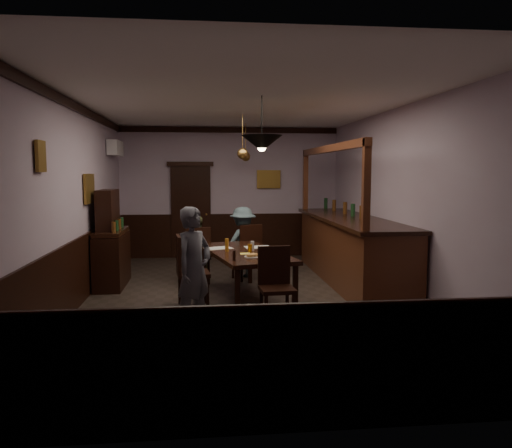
{
  "coord_description": "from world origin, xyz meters",
  "views": [
    {
      "loc": [
        -0.63,
        -7.55,
        1.98
      ],
      "look_at": [
        0.21,
        0.26,
        1.15
      ],
      "focal_mm": 35.0,
      "sensor_mm": 36.0,
      "label": 1
    }
  ],
  "objects": [
    {
      "name": "water_glass",
      "position": [
        0.13,
        0.1,
        0.82
      ],
      "size": [
        0.06,
        0.06,
        0.15
      ],
      "primitive_type": "cylinder",
      "color": "silver",
      "rests_on": "dining_table"
    },
    {
      "name": "pendant_brass_far",
      "position": [
        0.3,
        3.21,
        2.3
      ],
      "size": [
        0.2,
        0.2,
        0.81
      ],
      "color": "#BF8C3F",
      "rests_on": "ground"
    },
    {
      "name": "dining_table",
      "position": [
        0.01,
        0.06,
        0.69
      ],
      "size": [
        1.45,
        2.36,
        0.75
      ],
      "rotation": [
        0.0,
        0.0,
        0.22
      ],
      "color": "black",
      "rests_on": "ground"
    },
    {
      "name": "newspaper_left",
      "position": [
        -0.39,
        0.38,
        0.75
      ],
      "size": [
        0.5,
        0.43,
        0.01
      ],
      "primitive_type": "cube",
      "rotation": [
        0.0,
        0.0,
        0.36
      ],
      "color": "silver",
      "rests_on": "dining_table"
    },
    {
      "name": "coffee_cup",
      "position": [
        0.43,
        -0.42,
        0.8
      ],
      "size": [
        0.1,
        0.1,
        0.07
      ],
      "primitive_type": "imported",
      "rotation": [
        0.0,
        0.0,
        0.22
      ],
      "color": "white",
      "rests_on": "saucer"
    },
    {
      "name": "pastry_plate",
      "position": [
        0.06,
        -0.51,
        0.76
      ],
      "size": [
        0.22,
        0.22,
        0.01
      ],
      "primitive_type": "cylinder",
      "color": "white",
      "rests_on": "dining_table"
    },
    {
      "name": "chair_far_right",
      "position": [
        0.18,
        1.4,
        0.56
      ],
      "size": [
        0.58,
        0.58,
        1.03
      ],
      "rotation": [
        0.0,
        0.0,
        3.52
      ],
      "color": "black",
      "rests_on": "ground"
    },
    {
      "name": "beer_glass",
      "position": [
        -0.27,
        0.07,
        0.85
      ],
      "size": [
        0.06,
        0.06,
        0.2
      ],
      "primitive_type": "cylinder",
      "color": "#BF721E",
      "rests_on": "dining_table"
    },
    {
      "name": "sideboard",
      "position": [
        -2.21,
        1.18,
        0.67
      ],
      "size": [
        0.45,
        1.26,
        1.67
      ],
      "color": "black",
      "rests_on": "ground"
    },
    {
      "name": "room",
      "position": [
        0.0,
        0.0,
        1.5
      ],
      "size": [
        5.01,
        8.01,
        3.01
      ],
      "color": "#2D2621",
      "rests_on": "ground"
    },
    {
      "name": "chair_far_left",
      "position": [
        -0.72,
        1.19,
        0.55
      ],
      "size": [
        0.46,
        0.46,
        1.01
      ],
      "rotation": [
        0.0,
        0.0,
        3.19
      ],
      "color": "black",
      "rests_on": "ground"
    },
    {
      "name": "pendant_brass_mid",
      "position": [
        0.1,
        1.53,
        2.3
      ],
      "size": [
        0.2,
        0.2,
        0.81
      ],
      "color": "#BF8C3F",
      "rests_on": "ground"
    },
    {
      "name": "person_seated_right",
      "position": [
        0.11,
        1.67,
        0.66
      ],
      "size": [
        0.98,
        0.82,
        1.32
      ],
      "primitive_type": "imported",
      "rotation": [
        0.0,
        0.0,
        3.61
      ],
      "color": "slate",
      "rests_on": "ground"
    },
    {
      "name": "door_back",
      "position": [
        -0.9,
        3.95,
        1.05
      ],
      "size": [
        0.9,
        0.06,
        2.1
      ],
      "primitive_type": "cube",
      "color": "black",
      "rests_on": "ground"
    },
    {
      "name": "pepper_mill",
      "position": [
        -0.2,
        -0.72,
        0.82
      ],
      "size": [
        0.04,
        0.04,
        0.14
      ],
      "primitive_type": "cylinder",
      "color": "black",
      "rests_on": "dining_table"
    },
    {
      "name": "picture_back",
      "position": [
        0.9,
        3.96,
        1.8
      ],
      "size": [
        0.55,
        0.04,
        0.42
      ],
      "color": "olive",
      "rests_on": "ground"
    },
    {
      "name": "newspaper_right",
      "position": [
        0.25,
        0.42,
        0.75
      ],
      "size": [
        0.45,
        0.35,
        0.01
      ],
      "primitive_type": "cube",
      "rotation": [
        0.0,
        0.0,
        0.11
      ],
      "color": "silver",
      "rests_on": "dining_table"
    },
    {
      "name": "person_standing",
      "position": [
        -0.75,
        -1.39,
        0.77
      ],
      "size": [
        0.65,
        0.67,
        1.55
      ],
      "primitive_type": "imported",
      "rotation": [
        0.0,
        0.0,
        0.87
      ],
      "color": "#545560",
      "rests_on": "ground"
    },
    {
      "name": "saucer",
      "position": [
        0.42,
        -0.43,
        0.76
      ],
      "size": [
        0.15,
        0.15,
        0.01
      ],
      "primitive_type": "cylinder",
      "color": "white",
      "rests_on": "dining_table"
    },
    {
      "name": "person_seated_left",
      "position": [
        -0.77,
        1.47,
        0.59
      ],
      "size": [
        0.71,
        0.65,
        1.18
      ],
      "primitive_type": "imported",
      "rotation": [
        0.0,
        0.0,
        3.57
      ],
      "color": "#4B5030",
      "rests_on": "ground"
    },
    {
      "name": "pastry_ring_b",
      "position": [
        0.09,
        -0.5,
        0.79
      ],
      "size": [
        0.13,
        0.13,
        0.04
      ],
      "primitive_type": "torus",
      "color": "#C68C47",
      "rests_on": "pastry_plate"
    },
    {
      "name": "soda_can",
      "position": [
        0.08,
        -0.02,
        0.81
      ],
      "size": [
        0.07,
        0.07,
        0.12
      ],
      "primitive_type": "cylinder",
      "color": "orange",
      "rests_on": "dining_table"
    },
    {
      "name": "chair_near",
      "position": [
        0.31,
        -1.23,
        0.55
      ],
      "size": [
        0.46,
        0.46,
        1.0
      ],
      "rotation": [
        0.0,
        0.0,
        0.06
      ],
      "color": "black",
      "rests_on": "ground"
    },
    {
      "name": "pendant_iron",
      "position": [
        0.18,
        -0.72,
        2.36
      ],
      "size": [
        0.56,
        0.56,
        0.75
      ],
      "color": "black",
      "rests_on": "ground"
    },
    {
      "name": "picture_left_large",
      "position": [
        -2.46,
        0.8,
        1.7
      ],
      "size": [
        0.04,
        0.62,
        0.48
      ],
      "color": "olive",
      "rests_on": "ground"
    },
    {
      "name": "pastry_ring_a",
      "position": [
        0.04,
        -0.53,
        0.79
      ],
      "size": [
        0.13,
        0.13,
        0.04
      ],
      "primitive_type": "torus",
      "color": "#C68C47",
      "rests_on": "pastry_plate"
    },
    {
      "name": "chair_side",
      "position": [
        -0.87,
        -0.33,
        0.58
      ],
      "size": [
        0.51,
        0.51,
        1.06
      ],
      "rotation": [
        0.0,
        0.0,
        1.68
      ],
      "color": "black",
      "rests_on": "ground"
    },
    {
      "name": "ac_unit",
      "position": [
        -2.38,
        2.9,
        2.45
      ],
      "size": [
        0.2,
        0.85,
        0.3
      ],
      "color": "white",
      "rests_on": "ground"
    },
    {
      "name": "picture_left_small",
      "position": [
        -2.46,
        -1.6,
        2.15
      ],
      "size": [
        0.04,
        0.28,
        0.36
      ],
      "color": "olive",
      "rests_on": "ground"
    },
    {
      "name": "bar_counter",
      "position": [
        1.99,
        1.09,
        0.62
      ],
      "size": [
        1.01,
        4.35,
        2.44
      ],
      "color": "#4D2314",
      "rests_on": "ground"
    },
    {
      "name": "napkin",
      "position": [
        -0.0,
        -0.19,
        0.75
      ],
      "size": [
        0.18,
        0.18,
        0.0
      ],
      "primitive_type": "cube",
      "rotation": [
        0.0,
        0.0,
        0.22
      ],
      "color": "#FFEC5D",
      "rests_on": "dining_table"
    }
  ]
}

